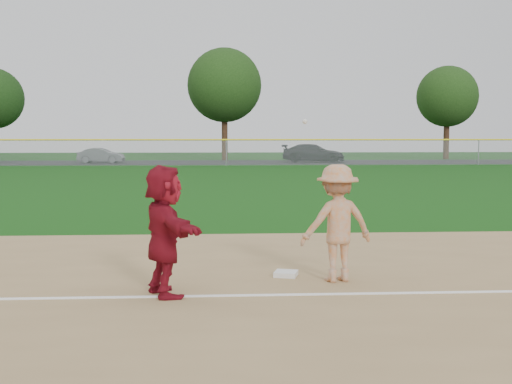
{
  "coord_description": "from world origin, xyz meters",
  "views": [
    {
      "loc": [
        -0.67,
        -9.75,
        2.29
      ],
      "look_at": [
        0.0,
        1.5,
        1.3
      ],
      "focal_mm": 45.0,
      "sensor_mm": 36.0,
      "label": 1
    }
  ],
  "objects": [
    {
      "name": "parking_asphalt",
      "position": [
        0.0,
        46.0,
        0.01
      ],
      "size": [
        120.0,
        10.0,
        0.01
      ],
      "primitive_type": "cube",
      "color": "black",
      "rests_on": "ground"
    },
    {
      "name": "tree_3",
      "position": [
        22.0,
        52.8,
        6.16
      ],
      "size": [
        6.0,
        6.0,
        9.19
      ],
      "color": "#351F13",
      "rests_on": "ground"
    },
    {
      "name": "car_right",
      "position": [
        7.68,
        45.95,
        0.8
      ],
      "size": [
        5.77,
        3.25,
        1.58
      ],
      "primitive_type": "imported",
      "rotation": [
        0.0,
        0.0,
        1.37
      ],
      "color": "black",
      "rests_on": "parking_asphalt"
    },
    {
      "name": "car_mid",
      "position": [
        -10.54,
        45.26,
        0.64
      ],
      "size": [
        3.94,
        1.65,
        1.26
      ],
      "primitive_type": "imported",
      "rotation": [
        0.0,
        0.0,
        1.49
      ],
      "color": "slate",
      "rests_on": "parking_asphalt"
    },
    {
      "name": "first_base",
      "position": [
        0.42,
        0.44,
        0.06
      ],
      "size": [
        0.44,
        0.44,
        0.08
      ],
      "primitive_type": "cube",
      "rotation": [
        0.0,
        0.0,
        -0.28
      ],
      "color": "silver",
      "rests_on": "infield_dirt"
    },
    {
      "name": "tree_2",
      "position": [
        0.0,
        51.5,
        7.06
      ],
      "size": [
        7.0,
        7.0,
        10.58
      ],
      "color": "#362013",
      "rests_on": "ground"
    },
    {
      "name": "base_runner",
      "position": [
        -1.43,
        -0.7,
        0.95
      ],
      "size": [
        1.16,
        1.81,
        1.86
      ],
      "primitive_type": "imported",
      "rotation": [
        0.0,
        0.0,
        1.95
      ],
      "color": "maroon",
      "rests_on": "infield_dirt"
    },
    {
      "name": "outfield_fence",
      "position": [
        0.0,
        40.0,
        1.96
      ],
      "size": [
        110.0,
        0.12,
        110.0
      ],
      "color": "#999EA0",
      "rests_on": "ground"
    },
    {
      "name": "first_base_play",
      "position": [
        1.18,
        0.07,
        0.93
      ],
      "size": [
        1.31,
        0.96,
        2.52
      ],
      "color": "#A6A6A9",
      "rests_on": "infield_dirt"
    },
    {
      "name": "ground",
      "position": [
        0.0,
        0.0,
        0.0
      ],
      "size": [
        160.0,
        160.0,
        0.0
      ],
      "primitive_type": "plane",
      "color": "#10430C",
      "rests_on": "ground"
    },
    {
      "name": "foul_line",
      "position": [
        0.0,
        -0.8,
        0.03
      ],
      "size": [
        60.0,
        0.1,
        0.01
      ],
      "primitive_type": "cube",
      "color": "white",
      "rests_on": "infield_dirt"
    }
  ]
}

